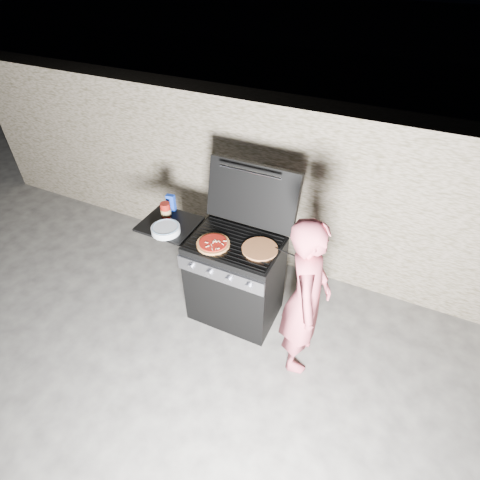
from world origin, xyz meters
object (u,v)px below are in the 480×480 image
at_px(pizza_topped, 213,243).
at_px(sauce_jar, 166,210).
at_px(gas_grill, 212,271).
at_px(person, 306,298).

bearing_deg(pizza_topped, sauce_jar, 162.51).
bearing_deg(pizza_topped, gas_grill, 132.19).
xyz_separation_m(pizza_topped, sauce_jar, (-0.60, 0.19, 0.05)).
relative_size(sauce_jar, person, 0.10).
relative_size(gas_grill, sauce_jar, 9.35).
bearing_deg(sauce_jar, pizza_topped, -17.49).
bearing_deg(gas_grill, pizza_topped, -47.81).
bearing_deg(person, sauce_jar, 66.90).
relative_size(pizza_topped, sauce_jar, 1.98).
xyz_separation_m(gas_grill, person, (0.97, -0.21, 0.29)).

